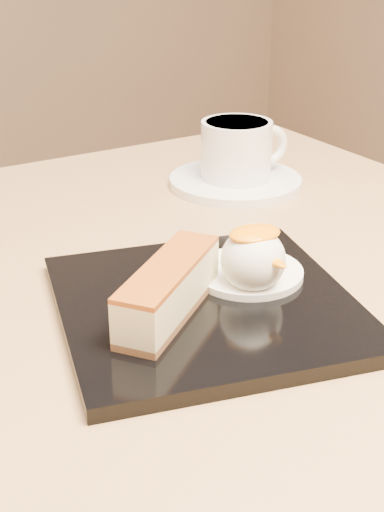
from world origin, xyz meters
TOP-DOWN VIEW (x-y plane):
  - table at (0.00, 0.00)m, footprint 0.80×0.80m
  - dessert_plate at (0.01, -0.03)m, footprint 0.27×0.27m
  - cheesecake at (-0.02, -0.04)m, footprint 0.12×0.10m
  - cream_smear at (0.06, -0.02)m, footprint 0.09×0.09m
  - ice_cream_scoop at (0.05, -0.04)m, footprint 0.05×0.05m
  - mango_sauce at (0.06, -0.03)m, footprint 0.04×0.03m
  - mint_sprig at (0.03, 0.01)m, footprint 0.03×0.02m
  - saucer at (0.20, 0.20)m, footprint 0.15×0.15m
  - coffee_cup at (0.20, 0.20)m, footprint 0.11×0.08m

SIDE VIEW (x-z plane):
  - table at x=0.00m, z-range 0.20..0.92m
  - saucer at x=0.20m, z-range 0.72..0.73m
  - dessert_plate at x=0.01m, z-range 0.72..0.73m
  - cream_smear at x=0.06m, z-range 0.73..0.74m
  - mint_sprig at x=0.03m, z-range 0.74..0.74m
  - cheesecake at x=-0.02m, z-range 0.73..0.77m
  - ice_cream_scoop at x=0.05m, z-range 0.73..0.78m
  - coffee_cup at x=0.20m, z-range 0.73..0.80m
  - mango_sauce at x=0.06m, z-range 0.77..0.78m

